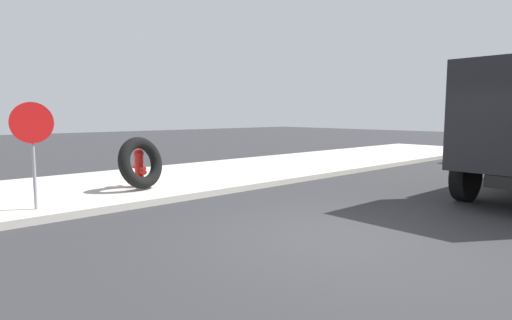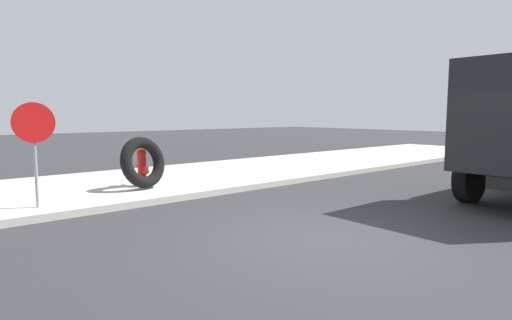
% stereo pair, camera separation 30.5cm
% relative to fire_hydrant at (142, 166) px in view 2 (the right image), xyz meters
% --- Properties ---
extents(ground_plane, '(80.00, 80.00, 0.00)m').
position_rel_fire_hydrant_xyz_m(ground_plane, '(0.46, -5.64, -0.65)').
color(ground_plane, '#2D2D30').
extents(sidewalk_curb, '(36.00, 5.00, 0.15)m').
position_rel_fire_hydrant_xyz_m(sidewalk_curb, '(0.46, 0.86, -0.57)').
color(sidewalk_curb, '#BCB7AD').
rests_on(sidewalk_curb, ground).
extents(fire_hydrant, '(0.24, 0.55, 0.93)m').
position_rel_fire_hydrant_xyz_m(fire_hydrant, '(0.00, 0.00, 0.00)').
color(fire_hydrant, red).
rests_on(fire_hydrant, sidewalk_curb).
extents(loose_tire, '(1.34, 0.85, 1.27)m').
position_rel_fire_hydrant_xyz_m(loose_tire, '(-0.16, -0.40, 0.14)').
color(loose_tire, black).
rests_on(loose_tire, sidewalk_curb).
extents(stop_sign, '(0.76, 0.08, 2.00)m').
position_rel_fire_hydrant_xyz_m(stop_sign, '(-2.61, -1.02, 0.89)').
color(stop_sign, gray).
rests_on(stop_sign, sidewalk_curb).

